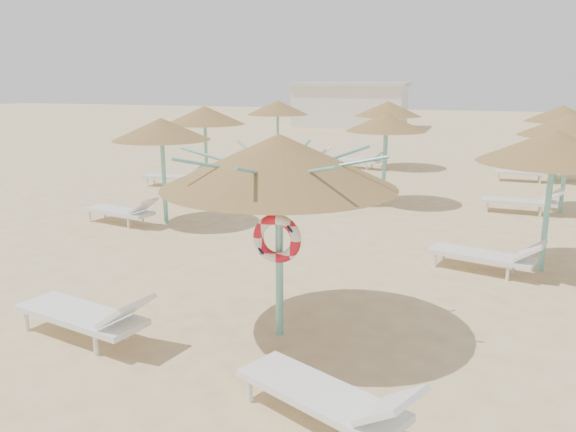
% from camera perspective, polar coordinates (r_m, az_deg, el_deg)
% --- Properties ---
extents(ground, '(120.00, 120.00, 0.00)m').
position_cam_1_polar(ground, '(8.13, -4.49, -12.47)').
color(ground, '#DFC888').
rests_on(ground, ground).
extents(main_palapa, '(3.21, 3.21, 2.88)m').
position_cam_1_polar(main_palapa, '(7.56, -0.92, 5.52)').
color(main_palapa, '#6CBCAF').
rests_on(main_palapa, ground).
extents(lounger_main_a, '(2.30, 1.12, 0.80)m').
position_cam_1_polar(lounger_main_a, '(8.44, -19.68, -9.41)').
color(lounger_main_a, white).
rests_on(lounger_main_a, ground).
extents(lounger_main_b, '(2.16, 1.45, 0.76)m').
position_cam_1_polar(lounger_main_b, '(6.18, 4.32, -17.79)').
color(lounger_main_b, white).
rests_on(lounger_main_b, ground).
extents(palapa_field, '(18.65, 14.36, 2.70)m').
position_cam_1_polar(palapa_field, '(17.13, 12.38, 9.23)').
color(palapa_field, '#6CBCAF').
rests_on(palapa_field, ground).
extents(service_hut, '(8.40, 4.40, 3.25)m').
position_cam_1_polar(service_hut, '(42.68, 6.33, 11.19)').
color(service_hut, silver).
rests_on(service_hut, ground).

